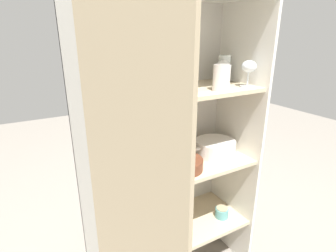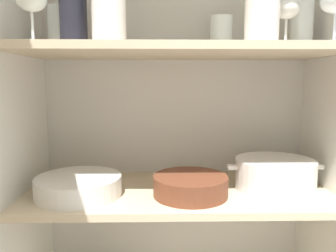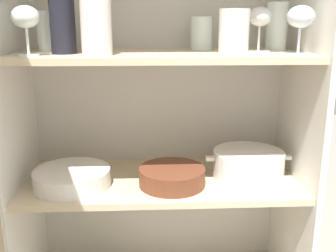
# 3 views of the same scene
# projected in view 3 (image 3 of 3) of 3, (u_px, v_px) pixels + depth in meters

# --- Properties ---
(cupboard_back_panel) EXTENTS (0.91, 0.02, 1.55)m
(cupboard_back_panel) POSITION_uv_depth(u_px,v_px,m) (159.00, 145.00, 1.45)
(cupboard_back_panel) COLOR silver
(cupboard_back_panel) RESTS_ON ground_plane
(cupboard_side_left) EXTENTS (0.02, 0.40, 1.55)m
(cupboard_side_left) POSITION_uv_depth(u_px,v_px,m) (21.00, 166.00, 1.25)
(cupboard_side_left) COLOR white
(cupboard_side_left) RESTS_ON ground_plane
(cupboard_side_right) EXTENTS (0.02, 0.40, 1.55)m
(cupboard_side_right) POSITION_uv_depth(u_px,v_px,m) (296.00, 161.00, 1.29)
(cupboard_side_right) COLOR white
(cupboard_side_right) RESTS_ON ground_plane
(shelf_board_middle) EXTENTS (0.87, 0.37, 0.02)m
(shelf_board_middle) POSITION_uv_depth(u_px,v_px,m) (161.00, 181.00, 1.28)
(shelf_board_middle) COLOR beige
(shelf_board_upper) EXTENTS (0.87, 0.37, 0.02)m
(shelf_board_upper) POSITION_uv_depth(u_px,v_px,m) (160.00, 56.00, 1.18)
(shelf_board_upper) COLOR beige
(tumbler_glass_0) EXTENTS (0.08, 0.08, 0.12)m
(tumbler_glass_0) POSITION_uv_depth(u_px,v_px,m) (51.00, 31.00, 1.19)
(tumbler_glass_0) COLOR white
(tumbler_glass_0) RESTS_ON shelf_board_upper
(tumbler_glass_1) EXTENTS (0.07, 0.07, 0.15)m
(tumbler_glass_1) POSITION_uv_depth(u_px,v_px,m) (277.00, 27.00, 1.24)
(tumbler_glass_1) COLOR white
(tumbler_glass_1) RESTS_ON shelf_board_upper
(tumbler_glass_2) EXTENTS (0.08, 0.08, 0.12)m
(tumbler_glass_2) POSITION_uv_depth(u_px,v_px,m) (234.00, 32.00, 1.05)
(tumbler_glass_2) COLOR silver
(tumbler_glass_2) RESTS_ON shelf_board_upper
(tumbler_glass_3) EXTENTS (0.07, 0.07, 0.10)m
(tumbler_glass_3) POSITION_uv_depth(u_px,v_px,m) (202.00, 33.00, 1.26)
(tumbler_glass_3) COLOR white
(tumbler_glass_3) RESTS_ON shelf_board_upper
(tumbler_glass_4) EXTENTS (0.08, 0.08, 0.15)m
(tumbler_glass_4) POSITION_uv_depth(u_px,v_px,m) (96.00, 28.00, 1.05)
(tumbler_glass_4) COLOR silver
(tumbler_glass_4) RESTS_ON shelf_board_upper
(wine_glass_0) EXTENTS (0.08, 0.08, 0.13)m
(wine_glass_0) POSITION_uv_depth(u_px,v_px,m) (301.00, 20.00, 1.06)
(wine_glass_0) COLOR white
(wine_glass_0) RESTS_ON shelf_board_upper
(wine_glass_1) EXTENTS (0.07, 0.07, 0.13)m
(wine_glass_1) POSITION_uv_depth(u_px,v_px,m) (260.00, 20.00, 1.15)
(wine_glass_1) COLOR white
(wine_glass_1) RESTS_ON shelf_board_upper
(wine_glass_2) EXTENTS (0.07, 0.07, 0.13)m
(wine_glass_2) POSITION_uv_depth(u_px,v_px,m) (26.00, 19.00, 1.03)
(wine_glass_2) COLOR white
(wine_glass_2) RESTS_ON shelf_board_upper
(wine_bottle) EXTENTS (0.07, 0.07, 0.29)m
(wine_bottle) POSITION_uv_depth(u_px,v_px,m) (61.00, 7.00, 1.09)
(wine_bottle) COLOR black
(wine_bottle) RESTS_ON shelf_board_upper
(plate_stack_white) EXTENTS (0.24, 0.24, 0.05)m
(plate_stack_white) POSITION_uv_depth(u_px,v_px,m) (72.00, 178.00, 1.21)
(plate_stack_white) COLOR white
(plate_stack_white) RESTS_ON shelf_board_middle
(mixing_bowl_large) EXTENTS (0.21, 0.21, 0.06)m
(mixing_bowl_large) POSITION_uv_depth(u_px,v_px,m) (172.00, 176.00, 1.22)
(mixing_bowl_large) COLOR brown
(mixing_bowl_large) RESTS_ON shelf_board_middle
(casserole_dish) EXTENTS (0.28, 0.23, 0.09)m
(casserole_dish) POSITION_uv_depth(u_px,v_px,m) (248.00, 164.00, 1.28)
(casserole_dish) COLOR white
(casserole_dish) RESTS_ON shelf_board_middle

